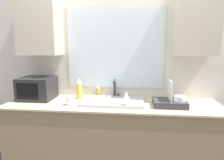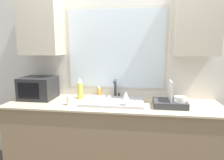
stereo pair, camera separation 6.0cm
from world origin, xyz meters
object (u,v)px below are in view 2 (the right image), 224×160
object	(u,v)px
soap_bottle	(99,92)
microwave	(38,88)
spray_bottle	(80,88)
mug_near_sink	(70,100)
dish_rack	(171,102)
wine_glass	(126,96)
faucet	(115,87)

from	to	relation	value
soap_bottle	microwave	bearing A→B (deg)	-164.85
spray_bottle	mug_near_sink	bearing A→B (deg)	-96.12
spray_bottle	microwave	bearing A→B (deg)	-171.90
soap_bottle	mug_near_sink	distance (m)	0.49
dish_rack	spray_bottle	bearing A→B (deg)	169.06
wine_glass	dish_rack	bearing A→B (deg)	11.94
microwave	soap_bottle	world-z (taller)	microwave
microwave	dish_rack	world-z (taller)	dish_rack
soap_bottle	wine_glass	bearing A→B (deg)	-48.98
faucet	soap_bottle	world-z (taller)	faucet
soap_bottle	mug_near_sink	world-z (taller)	soap_bottle
faucet	dish_rack	distance (m)	0.72
dish_rack	wine_glass	distance (m)	0.51
faucet	dish_rack	xyz separation A→B (m)	(0.65, -0.30, -0.09)
faucet	dish_rack	world-z (taller)	dish_rack
dish_rack	spray_bottle	world-z (taller)	dish_rack
dish_rack	faucet	bearing A→B (deg)	155.30
spray_bottle	soap_bottle	xyz separation A→B (m)	(0.22, 0.13, -0.07)
faucet	soap_bottle	size ratio (longest dim) A/B	1.72
dish_rack	wine_glass	bearing A→B (deg)	-168.06
spray_bottle	faucet	bearing A→B (deg)	11.26
microwave	mug_near_sink	bearing A→B (deg)	-24.40
faucet	spray_bottle	world-z (taller)	spray_bottle
faucet	spray_bottle	xyz separation A→B (m)	(-0.44, -0.09, -0.01)
microwave	soap_bottle	size ratio (longest dim) A/B	2.91
spray_bottle	wine_glass	bearing A→B (deg)	-27.54
dish_rack	spray_bottle	size ratio (longest dim) A/B	1.32
dish_rack	wine_glass	world-z (taller)	dish_rack
microwave	mug_near_sink	size ratio (longest dim) A/B	3.80
faucet	mug_near_sink	bearing A→B (deg)	-141.03
dish_rack	soap_bottle	bearing A→B (deg)	158.87
dish_rack	soap_bottle	size ratio (longest dim) A/B	2.56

